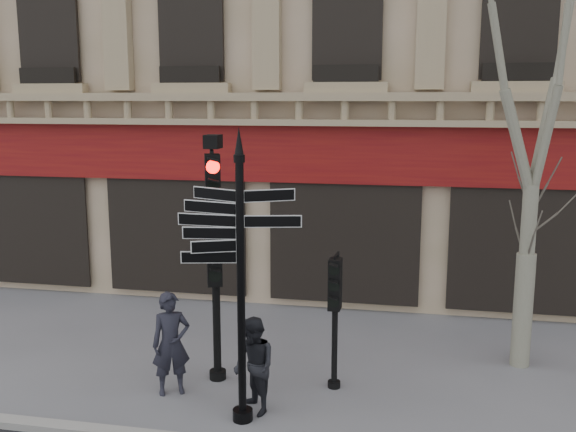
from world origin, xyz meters
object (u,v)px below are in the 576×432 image
(traffic_signal_main, at_px, (215,229))
(pedestrian_a, at_px, (171,344))
(pedestrian_b, at_px, (254,366))
(fingerpost, at_px, (240,228))
(traffic_signal_secondary, at_px, (335,298))
(plane_tree, at_px, (541,45))

(traffic_signal_main, distance_m, pedestrian_a, 2.01)
(traffic_signal_main, distance_m, pedestrian_b, 2.37)
(fingerpost, bearing_deg, pedestrian_b, 65.79)
(traffic_signal_main, xyz_separation_m, traffic_signal_secondary, (2.03, 0.06, -1.10))
(traffic_signal_main, relative_size, plane_tree, 0.52)
(plane_tree, distance_m, pedestrian_a, 7.91)
(pedestrian_b, bearing_deg, pedestrian_a, -147.04)
(fingerpost, relative_size, pedestrian_a, 2.57)
(fingerpost, distance_m, traffic_signal_main, 1.59)
(fingerpost, xyz_separation_m, plane_tree, (4.44, 2.97, 2.72))
(traffic_signal_secondary, xyz_separation_m, pedestrian_b, (-1.11, -1.11, -0.81))
(plane_tree, relative_size, pedestrian_a, 4.71)
(traffic_signal_main, bearing_deg, traffic_signal_secondary, -19.01)
(traffic_signal_secondary, height_order, plane_tree, plane_tree)
(fingerpost, xyz_separation_m, pedestrian_a, (-1.38, 0.67, -2.11))
(traffic_signal_main, height_order, pedestrian_b, traffic_signal_main)
(pedestrian_b, bearing_deg, fingerpost, -64.38)
(traffic_signal_secondary, relative_size, plane_tree, 0.28)
(traffic_signal_main, height_order, plane_tree, plane_tree)
(fingerpost, bearing_deg, traffic_signal_secondary, 46.24)
(pedestrian_b, bearing_deg, traffic_signal_secondary, 92.37)
(fingerpost, height_order, traffic_signal_main, fingerpost)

